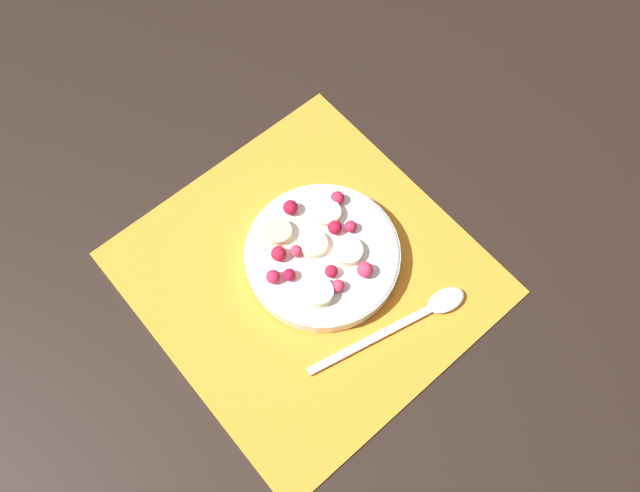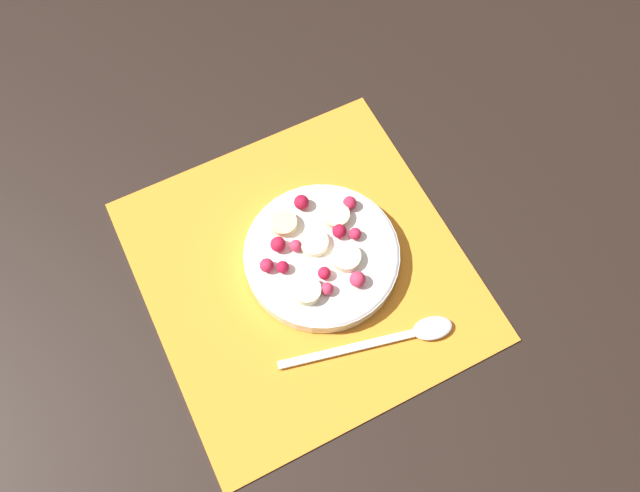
# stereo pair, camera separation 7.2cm
# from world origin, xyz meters

# --- Properties ---
(ground_plane) EXTENTS (3.00, 3.00, 0.00)m
(ground_plane) POSITION_xyz_m (0.00, 0.00, 0.00)
(ground_plane) COLOR black
(placemat) EXTENTS (0.38, 0.37, 0.01)m
(placemat) POSITION_xyz_m (0.00, 0.00, 0.00)
(placemat) COLOR orange
(placemat) RESTS_ON ground_plane
(fruit_bowl) EXTENTS (0.18, 0.18, 0.04)m
(fruit_bowl) POSITION_xyz_m (0.00, -0.02, 0.02)
(fruit_bowl) COLOR white
(fruit_bowl) RESTS_ON placemat
(spoon) EXTENTS (0.06, 0.20, 0.01)m
(spoon) POSITION_xyz_m (-0.13, -0.06, 0.01)
(spoon) COLOR silver
(spoon) RESTS_ON placemat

